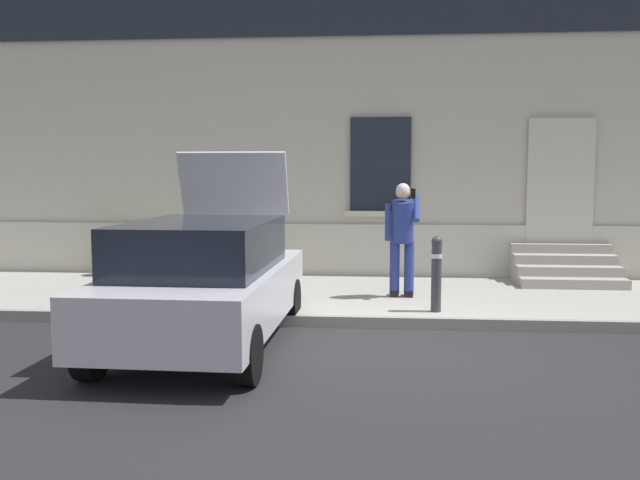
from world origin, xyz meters
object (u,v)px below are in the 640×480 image
object	(u,v)px
bollard_near_person	(436,271)
person_on_phone	(402,232)
planter_cream	(245,254)
hatchback_car_silver	(206,280)
planter_terracotta	(115,251)

from	to	relation	value
bollard_near_person	person_on_phone	size ratio (longest dim) A/B	0.60
person_on_phone	bollard_near_person	bearing A→B (deg)	-76.23
bollard_near_person	planter_cream	distance (m)	4.09
hatchback_car_silver	bollard_near_person	xyz separation A→B (m)	(2.81, 1.59, -0.09)
bollard_near_person	planter_terracotta	xyz separation A→B (m)	(-5.66, 2.83, -0.11)
planter_cream	bollard_near_person	bearing A→B (deg)	-39.10
planter_terracotta	planter_cream	xyz separation A→B (m)	(2.49, -0.25, 0.00)
person_on_phone	planter_cream	xyz separation A→B (m)	(-2.74, 1.54, -0.54)
bollard_near_person	planter_terracotta	size ratio (longest dim) A/B	1.22
person_on_phone	hatchback_car_silver	bearing A→B (deg)	-141.09
person_on_phone	planter_terracotta	world-z (taller)	person_on_phone
person_on_phone	planter_terracotta	distance (m)	5.55
hatchback_car_silver	bollard_near_person	size ratio (longest dim) A/B	3.92
hatchback_car_silver	person_on_phone	distance (m)	3.55
planter_terracotta	planter_cream	bearing A→B (deg)	-5.75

